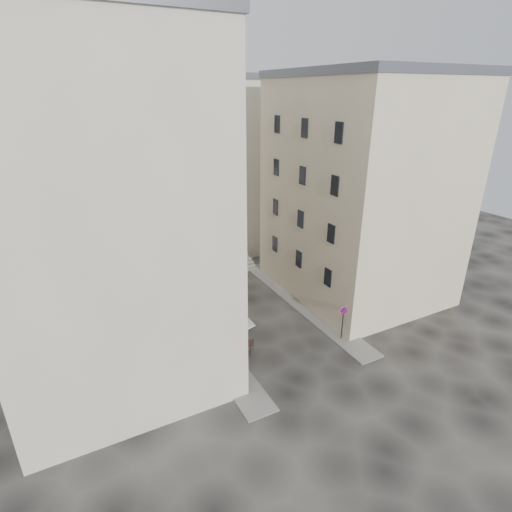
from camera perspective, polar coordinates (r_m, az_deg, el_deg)
ground at (r=30.77m, az=2.35°, el=-11.11°), size 90.00×90.00×0.00m
sidewalk_left at (r=32.28m, az=-8.31°, el=-9.47°), size 2.00×22.00×0.12m
sidewalk_right at (r=34.97m, az=6.36°, el=-6.66°), size 2.00×18.00×0.12m
building_left at (r=26.13m, az=-21.36°, el=6.04°), size 12.20×16.20×20.60m
building_right at (r=35.55m, az=14.76°, el=9.25°), size 12.20×14.20×18.60m
building_back at (r=43.51m, az=-11.39°, el=11.89°), size 18.20×10.20×18.60m
cafe_storefront at (r=28.97m, az=-6.13°, el=-9.18°), size 1.74×7.30×3.50m
stone_steps at (r=40.60m, az=-6.45°, el=-1.80°), size 9.00×3.15×0.80m
bollard_near at (r=28.51m, az=-2.45°, el=-12.90°), size 0.12×0.12×0.98m
bollard_mid at (r=31.19m, az=-5.22°, el=-9.54°), size 0.12×0.12×0.98m
bollard_far at (r=34.03m, az=-7.51°, el=-6.71°), size 0.12×0.12×0.98m
no_parking_sign at (r=29.78m, az=12.35°, el=-8.45°), size 0.64×0.11×2.79m
bistro_table_a at (r=28.22m, az=-2.05°, el=-13.54°), size 1.22×0.57×0.86m
bistro_table_b at (r=28.67m, az=-1.81°, el=-12.73°), size 1.38×0.65×0.97m
bistro_table_c at (r=29.98m, az=-3.24°, el=-11.09°), size 1.28×0.60×0.90m
bistro_table_d at (r=31.14m, az=-4.90°, el=-9.78°), size 1.23×0.58×0.86m
bistro_table_e at (r=33.42m, az=-6.93°, el=-7.28°), size 1.43×0.67×1.01m
pedestrian at (r=31.30m, az=-5.10°, el=-8.58°), size 0.78×0.65×1.83m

